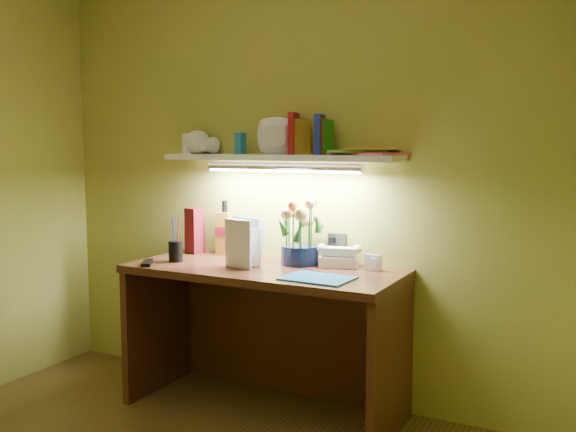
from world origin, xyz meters
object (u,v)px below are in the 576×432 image
object	(u,v)px
flower_bouquet	(300,231)
desk	(264,339)
telephone	(339,255)
whisky_bottle	(225,227)
desk_clock	(373,262)

from	to	relation	value
flower_bouquet	desk	bearing A→B (deg)	-127.81
telephone	whisky_bottle	xyz separation A→B (m)	(-0.72, 0.05, 0.09)
flower_bouquet	desk_clock	xyz separation A→B (m)	(0.40, 0.02, -0.13)
desk_clock	whisky_bottle	size ratio (longest dim) A/B	0.26
flower_bouquet	desk_clock	size ratio (longest dim) A/B	4.35
desk	flower_bouquet	bearing A→B (deg)	52.19
flower_bouquet	telephone	bearing A→B (deg)	9.27
desk	desk_clock	xyz separation A→B (m)	(0.52, 0.18, 0.41)
desk	telephone	distance (m)	0.58
flower_bouquet	whisky_bottle	world-z (taller)	flower_bouquet
desk_clock	whisky_bottle	xyz separation A→B (m)	(-0.91, 0.07, 0.11)
flower_bouquet	desk_clock	world-z (taller)	flower_bouquet
desk	whisky_bottle	bearing A→B (deg)	147.57
desk	flower_bouquet	distance (m)	0.58
flower_bouquet	whisky_bottle	size ratio (longest dim) A/B	1.13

